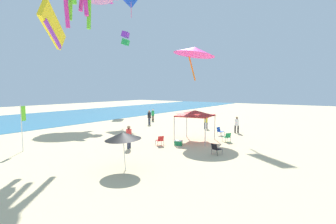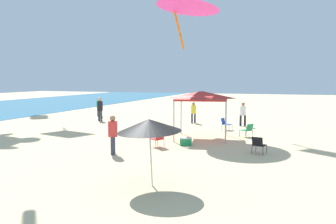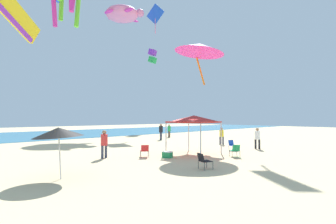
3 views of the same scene
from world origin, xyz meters
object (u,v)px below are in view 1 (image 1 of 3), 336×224
at_px(beach_umbrella, 123,136).
at_px(person_kite_handler, 149,116).
at_px(folding_chair_near_cooler, 216,148).
at_px(kite_parafoil_yellow, 53,27).
at_px(banner_flag, 22,123).
at_px(person_by_tent, 153,114).
at_px(cooler_box, 178,143).
at_px(folding_chair_facing_ocean, 227,137).
at_px(person_watching_sky, 206,121).
at_px(kite_delta_magenta, 195,51).
at_px(person_beachcomber, 129,135).
at_px(folding_chair_right_of_tent, 220,131).
at_px(person_far_stroller, 237,123).
at_px(canopy_tent, 195,113).
at_px(folding_chair_left_of_tent, 160,140).
at_px(kite_box_purple, 125,38).

xyz_separation_m(beach_umbrella, person_kite_handler, (14.56, 10.19, -0.86)).
height_order(folding_chair_near_cooler, kite_parafoil_yellow, kite_parafoil_yellow).
bearing_deg(kite_parafoil_yellow, banner_flag, 54.74).
relative_size(person_kite_handler, person_by_tent, 1.10).
bearing_deg(cooler_box, kite_parafoil_yellow, 148.84).
height_order(folding_chair_facing_ocean, person_watching_sky, person_watching_sky).
xyz_separation_m(person_kite_handler, kite_delta_magenta, (-2.84, -8.22, 7.24)).
bearing_deg(person_watching_sky, folding_chair_facing_ocean, -101.79).
bearing_deg(kite_delta_magenta, folding_chair_near_cooler, 1.64).
xyz_separation_m(banner_flag, person_watching_sky, (17.03, -6.50, -1.13)).
relative_size(person_watching_sky, kite_parafoil_yellow, 0.51).
relative_size(folding_chair_near_cooler, person_beachcomber, 0.46).
height_order(folding_chair_facing_ocean, person_beachcomber, person_beachcomber).
xyz_separation_m(folding_chair_near_cooler, kite_parafoil_yellow, (-6.74, 8.39, 8.07)).
height_order(folding_chair_right_of_tent, kite_parafoil_yellow, kite_parafoil_yellow).
xyz_separation_m(person_far_stroller, kite_delta_magenta, (-3.48, 3.21, 7.33)).
xyz_separation_m(canopy_tent, folding_chair_left_of_tent, (-3.21, 1.48, -2.00)).
bearing_deg(kite_parafoil_yellow, person_far_stroller, -66.83).
xyz_separation_m(beach_umbrella, folding_chair_near_cooler, (6.00, -2.98, -1.50)).
bearing_deg(person_kite_handler, person_by_tent, -32.28).
height_order(canopy_tent, kite_parafoil_yellow, kite_parafoil_yellow).
relative_size(folding_chair_near_cooler, folding_chair_left_of_tent, 1.00).
relative_size(folding_chair_right_of_tent, cooler_box, 1.14).
height_order(person_by_tent, person_far_stroller, person_far_stroller).
bearing_deg(folding_chair_right_of_tent, person_kite_handler, 95.35).
bearing_deg(canopy_tent, beach_umbrella, -177.18).
bearing_deg(person_beachcomber, kite_delta_magenta, 151.88).
relative_size(banner_flag, person_watching_sky, 2.11).
bearing_deg(kite_parafoil_yellow, person_by_tent, -24.23).
distance_m(folding_chair_near_cooler, person_watching_sky, 11.21).
bearing_deg(banner_flag, beach_umbrella, -81.71).
relative_size(folding_chair_right_of_tent, person_kite_handler, 0.43).
relative_size(beach_umbrella, person_by_tent, 1.31).
relative_size(folding_chair_facing_ocean, folding_chair_left_of_tent, 1.00).
height_order(beach_umbrella, person_far_stroller, beach_umbrella).
bearing_deg(person_far_stroller, banner_flag, 52.89).
relative_size(banner_flag, person_far_stroller, 1.99).
bearing_deg(person_far_stroller, person_beachcomber, 63.04).
bearing_deg(person_by_tent, banner_flag, 117.81).
xyz_separation_m(kite_box_purple, kite_delta_magenta, (-13.42, -22.99, -6.23)).
height_order(folding_chair_left_of_tent, cooler_box, folding_chair_left_of_tent).
relative_size(kite_box_purple, kite_delta_magenta, 0.49).
relative_size(person_watching_sky, person_far_stroller, 0.94).
bearing_deg(beach_umbrella, kite_delta_magenta, 9.59).
relative_size(folding_chair_near_cooler, person_kite_handler, 0.43).
bearing_deg(person_far_stroller, person_by_tent, -15.47).
bearing_deg(person_watching_sky, person_kite_handler, 135.14).
distance_m(folding_chair_left_of_tent, cooler_box, 1.53).
bearing_deg(beach_umbrella, banner_flag, 98.29).
height_order(folding_chair_left_of_tent, person_watching_sky, person_watching_sky).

